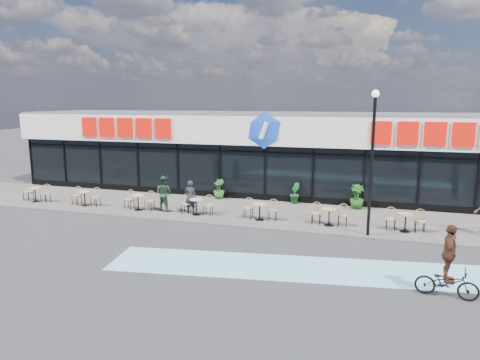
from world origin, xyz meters
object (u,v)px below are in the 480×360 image
object	(u,v)px
patron_right	(164,193)
lamp_post	(372,152)
cyclist_a	(448,270)
bistro_set_0	(36,193)
patron_left	(190,197)
potted_plant_mid	(295,193)
potted_plant_right	(357,197)
potted_plant_left	(219,189)

from	to	relation	value
patron_right	lamp_post	bearing A→B (deg)	-176.33
patron_right	cyclist_a	bearing A→B (deg)	163.07
bistro_set_0	cyclist_a	distance (m)	19.59
patron_left	lamp_post	bearing A→B (deg)	169.22
lamp_post	patron_right	bearing A→B (deg)	173.20
bistro_set_0	cyclist_a	bearing A→B (deg)	-17.16
bistro_set_0	patron_left	distance (m)	8.66
potted_plant_mid	potted_plant_right	bearing A→B (deg)	-3.75
bistro_set_0	potted_plant_right	bearing A→B (deg)	11.31
potted_plant_right	patron_right	world-z (taller)	patron_right
potted_plant_left	potted_plant_right	world-z (taller)	potted_plant_right
potted_plant_left	patron_right	distance (m)	3.63
patron_right	cyclist_a	world-z (taller)	cyclist_a
potted_plant_left	potted_plant_right	distance (m)	7.17
potted_plant_mid	potted_plant_right	world-z (taller)	potted_plant_right
potted_plant_mid	patron_right	distance (m)	6.59
potted_plant_left	potted_plant_mid	bearing A→B (deg)	0.85
potted_plant_mid	cyclist_a	world-z (taller)	cyclist_a
bistro_set_0	potted_plant_right	xyz separation A→B (m)	(16.10, 3.22, 0.14)
bistro_set_0	patron_left	world-z (taller)	patron_left
cyclist_a	patron_left	bearing A→B (deg)	149.52
bistro_set_0	patron_left	bearing A→B (deg)	0.94
lamp_post	cyclist_a	world-z (taller)	lamp_post
lamp_post	cyclist_a	distance (m)	5.85
lamp_post	potted_plant_right	bearing A→B (deg)	97.43
lamp_post	potted_plant_left	world-z (taller)	lamp_post
bistro_set_0	patron_left	size ratio (longest dim) A/B	1.00
potted_plant_right	bistro_set_0	bearing A→B (deg)	-168.69
patron_right	potted_plant_left	bearing A→B (deg)	-106.41
lamp_post	patron_left	distance (m)	8.45
potted_plant_mid	patron_left	xyz separation A→B (m)	(-4.35, -3.28, 0.24)
bistro_set_0	patron_right	bearing A→B (deg)	1.11
lamp_post	potted_plant_mid	world-z (taller)	lamp_post
cyclist_a	lamp_post	bearing A→B (deg)	113.34
potted_plant_right	potted_plant_mid	bearing A→B (deg)	176.25
potted_plant_mid	patron_left	size ratio (longest dim) A/B	0.69
potted_plant_right	patron_right	bearing A→B (deg)	-160.73
lamp_post	potted_plant_left	distance (m)	9.27
potted_plant_right	patron_right	distance (m)	9.33
bistro_set_0	potted_plant_left	world-z (taller)	potted_plant_left
bistro_set_0	potted_plant_right	world-z (taller)	potted_plant_right
patron_right	cyclist_a	distance (m)	12.87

